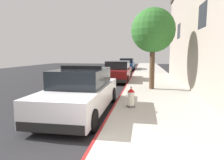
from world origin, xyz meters
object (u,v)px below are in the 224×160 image
Objects in this scene: police_cruiser at (81,92)px; parked_car_dark_far at (127,64)px; parked_car_silver_ahead at (118,72)px; street_tree at (153,31)px; fire_hydrant at (131,98)px.

parked_car_dark_far is at bearing 90.11° from police_cruiser.
parked_car_silver_ahead is 1.00× the size of parked_car_dark_far.
police_cruiser reaches higher than parked_car_dark_far.
police_cruiser is 8.47m from parked_car_silver_ahead.
parked_car_dark_far is 15.29m from street_tree.
police_cruiser is at bearing -89.89° from parked_car_dark_far.
parked_car_dark_far is 1.10× the size of street_tree.
parked_car_silver_ahead is at bearing 88.67° from police_cruiser.
police_cruiser is 5.76m from street_tree.
street_tree is at bearing 59.05° from police_cruiser.
parked_car_dark_far is (-0.23, 10.77, 0.00)m from parked_car_silver_ahead.
street_tree reaches higher than police_cruiser.
parked_car_dark_far reaches higher than fire_hydrant.
fire_hydrant is (1.76, 0.40, -0.24)m from police_cruiser.
police_cruiser is 1.00× the size of parked_car_silver_ahead.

